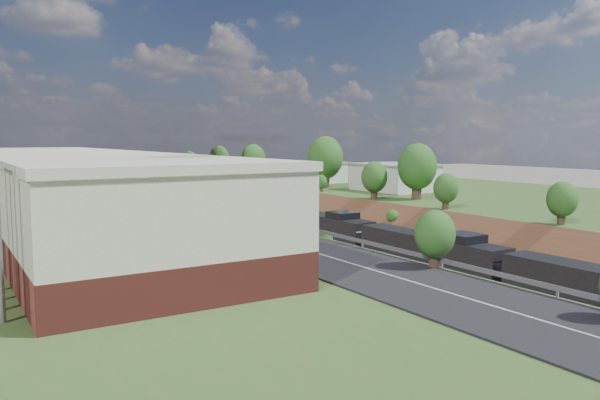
# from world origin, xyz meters

# --- Properties ---
(platform_right) EXTENTS (44.00, 180.00, 5.00)m
(platform_right) POSITION_xyz_m (33.00, 60.00, 2.50)
(platform_right) COLOR #376027
(platform_right) RESTS_ON ground
(embankment_left) EXTENTS (10.00, 180.00, 10.00)m
(embankment_left) POSITION_xyz_m (-11.00, 60.00, 0.00)
(embankment_left) COLOR brown
(embankment_left) RESTS_ON ground
(embankment_right) EXTENTS (10.00, 180.00, 10.00)m
(embankment_right) POSITION_xyz_m (11.00, 60.00, 0.00)
(embankment_right) COLOR brown
(embankment_right) RESTS_ON ground
(rail_left_track) EXTENTS (1.58, 180.00, 0.18)m
(rail_left_track) POSITION_xyz_m (-2.60, 60.00, 0.09)
(rail_left_track) COLOR gray
(rail_left_track) RESTS_ON ground
(rail_right_track) EXTENTS (1.58, 180.00, 0.18)m
(rail_right_track) POSITION_xyz_m (2.60, 60.00, 0.09)
(rail_right_track) COLOR gray
(rail_right_track) RESTS_ON ground
(road) EXTENTS (8.00, 180.00, 0.10)m
(road) POSITION_xyz_m (-15.50, 60.00, 5.05)
(road) COLOR black
(road) RESTS_ON platform_left
(guardrail) EXTENTS (0.10, 171.00, 0.70)m
(guardrail) POSITION_xyz_m (-11.40, 59.80, 5.55)
(guardrail) COLOR #99999E
(guardrail) RESTS_ON platform_left
(commercial_building) EXTENTS (14.30, 62.30, 7.00)m
(commercial_building) POSITION_xyz_m (-28.00, 38.00, 8.51)
(commercial_building) COLOR maroon
(commercial_building) RESTS_ON platform_left
(overpass) EXTENTS (24.50, 8.30, 7.40)m
(overpass) POSITION_xyz_m (0.00, 122.00, 4.92)
(overpass) COLOR gray
(overpass) RESTS_ON ground
(white_building_near) EXTENTS (9.00, 12.00, 4.00)m
(white_building_near) POSITION_xyz_m (23.50, 52.00, 7.00)
(white_building_near) COLOR silver
(white_building_near) RESTS_ON platform_right
(white_building_far) EXTENTS (8.00, 10.00, 3.60)m
(white_building_far) POSITION_xyz_m (23.00, 74.00, 6.80)
(white_building_far) COLOR silver
(white_building_far) RESTS_ON platform_right
(tree_right_large) EXTENTS (5.25, 5.25, 7.61)m
(tree_right_large) POSITION_xyz_m (17.00, 40.00, 9.38)
(tree_right_large) COLOR #473323
(tree_right_large) RESTS_ON platform_right
(tree_left_crest) EXTENTS (2.45, 2.45, 3.55)m
(tree_left_crest) POSITION_xyz_m (-11.80, 20.00, 7.04)
(tree_left_crest) COLOR #473323
(tree_left_crest) RESTS_ON platform_left
(freight_train) EXTENTS (2.98, 152.09, 4.55)m
(freight_train) POSITION_xyz_m (2.60, 73.80, 2.57)
(freight_train) COLOR black
(freight_train) RESTS_ON ground
(suv) EXTENTS (4.03, 6.41, 1.65)m
(suv) POSITION_xyz_m (-14.46, 27.44, 5.92)
(suv) COLOR black
(suv) RESTS_ON road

